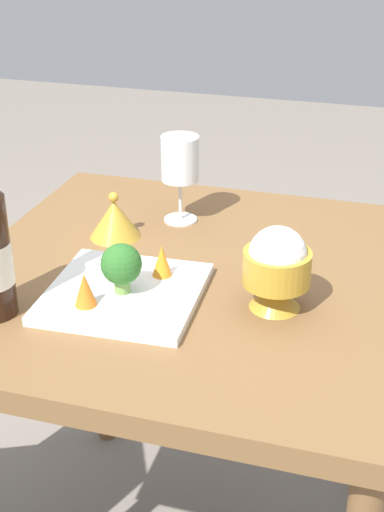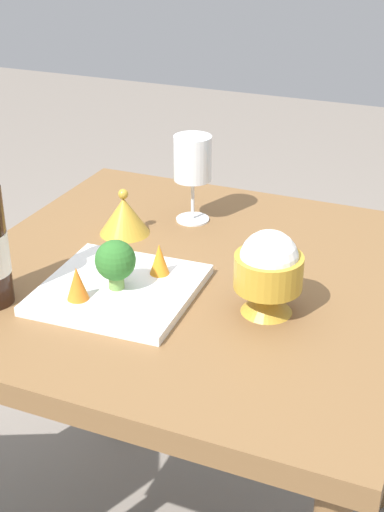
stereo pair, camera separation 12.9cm
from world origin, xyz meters
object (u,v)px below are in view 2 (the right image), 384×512
object	(u,v)px
rice_bowl	(268,271)
rice_bowl_lid	(124,215)
broccoli_floret	(115,261)
serving_plate	(119,289)
carrot_garnish_right	(159,259)
carrot_garnish_left	(77,283)
wine_glass	(193,161)

from	to	relation	value
rice_bowl	rice_bowl_lid	size ratio (longest dim) A/B	1.42
rice_bowl_lid	broccoli_floret	size ratio (longest dim) A/B	1.17
rice_bowl_lid	broccoli_floret	bearing A→B (deg)	-155.29
serving_plate	carrot_garnish_right	xyz separation A→B (m)	(0.07, -0.04, 0.04)
rice_bowl	serving_plate	size ratio (longest dim) A/B	0.54
broccoli_floret	carrot_garnish_right	size ratio (longest dim) A/B	1.53
rice_bowl_lid	carrot_garnish_right	xyz separation A→B (m)	(-0.15, -0.15, 0.01)
carrot_garnish_right	carrot_garnish_left	bearing A→B (deg)	146.82
rice_bowl	carrot_garnish_right	world-z (taller)	rice_bowl
rice_bowl	carrot_garnish_left	world-z (taller)	rice_bowl
wine_glass	serving_plate	distance (m)	0.35
wine_glass	rice_bowl_lid	distance (m)	0.17
wine_glass	rice_bowl_lid	size ratio (longest dim) A/B	1.79
wine_glass	carrot_garnish_left	bearing A→B (deg)	174.80
rice_bowl_lid	carrot_garnish_left	distance (m)	0.29
rice_bowl	carrot_garnish_left	size ratio (longest dim) A/B	2.50
wine_glass	carrot_garnish_right	distance (m)	0.28
wine_glass	carrot_garnish_left	xyz separation A→B (m)	(-0.39, 0.04, -0.08)
rice_bowl	carrot_garnish_left	xyz separation A→B (m)	(-0.11, 0.29, -0.03)
carrot_garnish_left	wine_glass	bearing A→B (deg)	-5.20
wine_glass	rice_bowl_lid	world-z (taller)	wine_glass
wine_glass	carrot_garnish_right	world-z (taller)	wine_glass
wine_glass	broccoli_floret	world-z (taller)	wine_glass
carrot_garnish_left	carrot_garnish_right	distance (m)	0.16
rice_bowl	broccoli_floret	bearing A→B (deg)	101.71
serving_plate	carrot_garnish_left	size ratio (longest dim) A/B	4.60
serving_plate	broccoli_floret	xyz separation A→B (m)	(-0.01, -0.00, 0.06)
rice_bowl	carrot_garnish_right	xyz separation A→B (m)	(0.02, 0.20, -0.03)
wine_glass	carrot_garnish_left	size ratio (longest dim) A/B	3.16
wine_glass	rice_bowl	distance (m)	0.38
wine_glass	carrot_garnish_right	bearing A→B (deg)	-169.41
broccoli_floret	carrot_garnish_right	world-z (taller)	broccoli_floret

